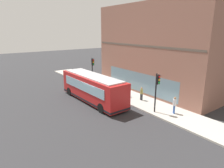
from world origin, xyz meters
The scene contains 11 objects.
ground centered at (0.00, 0.00, 0.00)m, with size 120.00×120.00×0.00m, color #2D2D30.
sidewalk_curb centered at (4.38, 0.00, 0.07)m, with size 3.56×40.00×0.15m, color #B2ADA3.
building_corner centered at (11.09, 0.00, 5.56)m, with size 9.93×17.05×11.14m.
city_bus_nearside centered at (0.10, 1.25, 1.55)m, with size 2.79×10.10×3.07m.
traffic_light_near_corner centered at (3.20, -5.50, 2.85)m, with size 0.32×0.49×3.87m.
traffic_light_down_block centered at (3.06, 6.08, 2.97)m, with size 0.32×0.49×4.05m.
fire_hydrant centered at (5.28, 1.30, 0.51)m, with size 0.35×0.35×0.74m.
pedestrian_near_building_entrance centered at (3.95, 0.05, 1.18)m, with size 0.32×0.32×1.78m.
pedestrian_near_hydrant centered at (4.42, -6.73, 1.11)m, with size 0.32×0.32×1.68m.
pedestrian_walking_along_curb centered at (4.55, -2.15, 1.02)m, with size 0.32×0.32×1.54m.
pedestrian_by_light_pole centered at (3.64, 4.72, 1.09)m, with size 0.32×0.32×1.64m.
Camera 1 is at (-10.91, -17.49, 7.96)m, focal length 31.74 mm.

